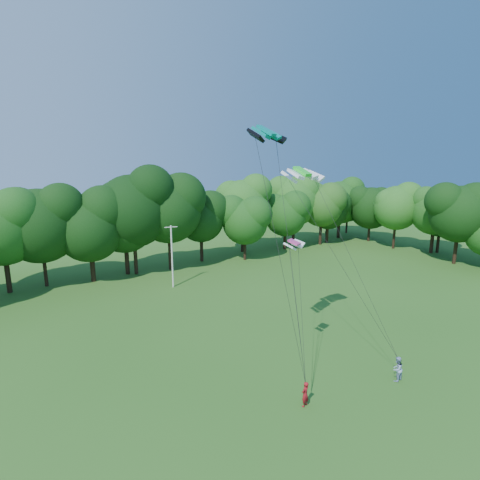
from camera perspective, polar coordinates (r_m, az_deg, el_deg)
ground at (r=21.27m, az=19.14°, el=-30.70°), size 160.00×160.00×0.00m
utility_pole at (r=42.66m, az=-10.32°, el=-2.35°), size 1.41×0.37×7.14m
kite_flyer_left at (r=24.04m, az=9.89°, el=-22.13°), size 0.64×0.49×1.56m
kite_flyer_right at (r=27.85m, az=22.83°, el=-17.66°), size 0.85×0.68×1.68m
kite_teal at (r=22.69m, az=4.02°, el=16.29°), size 2.90×1.86×0.71m
kite_green at (r=27.09m, az=9.47°, el=10.28°), size 3.11×1.42×0.70m
kite_pink at (r=23.92m, az=8.26°, el=-0.33°), size 1.71×1.15×0.33m
tree_back_center at (r=47.87m, az=-16.10°, el=5.37°), size 9.89×9.89×14.38m
tree_back_east at (r=64.47m, az=12.36°, el=5.37°), size 7.63×7.63×11.10m
tree_flank_east at (r=64.35m, az=27.68°, el=4.52°), size 7.96×7.96×11.58m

